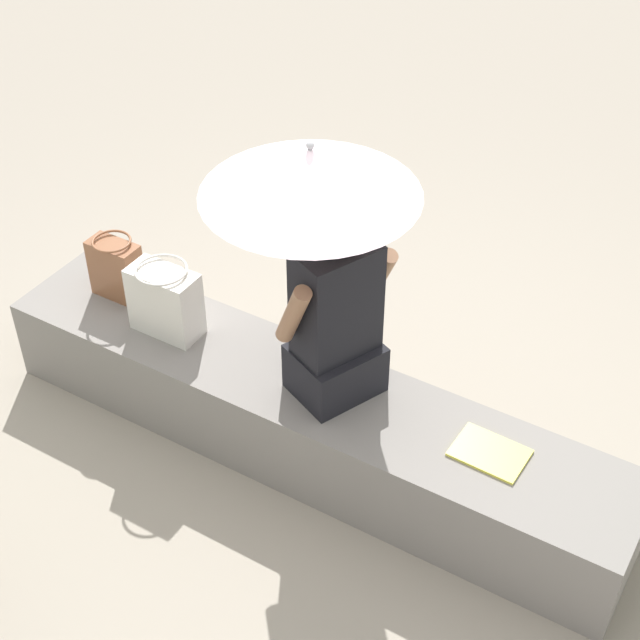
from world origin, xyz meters
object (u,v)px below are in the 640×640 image
Objects in this scene: person_seated at (336,315)px; handbag_black at (116,268)px; parasol at (310,172)px; magazine at (490,453)px; tote_bag_canvas at (165,301)px.

person_seated reaches higher than handbag_black.
parasol is at bearing -4.61° from handbag_black.
person_seated reaches higher than magazine.
parasol is 1.15m from tote_bag_canvas.
parasol is at bearing -0.05° from tote_bag_canvas.
parasol is 3.44× the size of tote_bag_canvas.
person_seated is 3.21× the size of magazine.
parasol is 1.42m from handbag_black.
person_seated is 1.20m from handbag_black.
person_seated is at bearing -179.31° from magazine.
magazine is (1.88, -0.05, -0.14)m from handbag_black.
parasol is 1.29m from magazine.
handbag_black is at bearing 178.52° from person_seated.
parasol is at bearing -174.87° from magazine.
tote_bag_canvas reaches higher than magazine.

